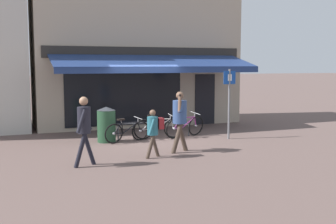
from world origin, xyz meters
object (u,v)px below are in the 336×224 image
(bicycle_silver, at_px, (158,128))
(pedestrian_adult, at_px, (180,115))
(pedestrian_child, at_px, (154,128))
(pedestrian_second_adult, at_px, (84,124))
(bicycle_black, at_px, (127,131))
(parking_sign, at_px, (229,96))
(litter_bin, at_px, (106,124))
(bicycle_purple, at_px, (185,126))

(bicycle_silver, distance_m, pedestrian_adult, 2.36)
(pedestrian_child, relative_size, pedestrian_second_adult, 0.75)
(bicycle_black, height_order, bicycle_silver, bicycle_silver)
(parking_sign, bearing_deg, litter_bin, 166.56)
(bicycle_silver, relative_size, pedestrian_adult, 0.99)
(parking_sign, bearing_deg, bicycle_silver, 157.80)
(bicycle_silver, height_order, bicycle_purple, bicycle_purple)
(parking_sign, bearing_deg, pedestrian_child, -151.96)
(bicycle_silver, xyz_separation_m, litter_bin, (-1.78, 0.05, 0.21))
(bicycle_purple, distance_m, pedestrian_adult, 2.56)
(bicycle_black, distance_m, bicycle_purple, 2.13)
(pedestrian_adult, xyz_separation_m, pedestrian_child, (-0.94, -0.41, -0.26))
(pedestrian_child, bearing_deg, bicycle_black, -86.91)
(pedestrian_second_adult, distance_m, litter_bin, 3.29)
(bicycle_silver, bearing_deg, pedestrian_second_adult, -131.18)
(pedestrian_second_adult, bearing_deg, parking_sign, -158.21)
(bicycle_black, distance_m, pedestrian_second_adult, 3.38)
(bicycle_silver, distance_m, parking_sign, 2.61)
(bicycle_black, xyz_separation_m, litter_bin, (-0.62, 0.28, 0.23))
(pedestrian_second_adult, relative_size, parking_sign, 0.74)
(bicycle_purple, bearing_deg, bicycle_black, 164.59)
(bicycle_silver, distance_m, litter_bin, 1.79)
(pedestrian_adult, bearing_deg, bicycle_silver, -92.86)
(parking_sign, bearing_deg, bicycle_purple, 146.00)
(litter_bin, distance_m, parking_sign, 4.19)
(bicycle_black, distance_m, parking_sign, 3.60)
(pedestrian_adult, distance_m, parking_sign, 2.76)
(pedestrian_second_adult, bearing_deg, litter_bin, -112.20)
(bicycle_purple, distance_m, litter_bin, 2.76)
(bicycle_black, bearing_deg, parking_sign, -25.50)
(pedestrian_second_adult, bearing_deg, pedestrian_adult, -165.82)
(pedestrian_child, distance_m, litter_bin, 2.81)
(pedestrian_second_adult, bearing_deg, bicycle_silver, -135.37)
(pedestrian_adult, height_order, parking_sign, parking_sign)
(bicycle_silver, bearing_deg, parking_sign, -17.66)
(bicycle_black, bearing_deg, bicycle_silver, -3.14)
(bicycle_silver, height_order, pedestrian_adult, pedestrian_adult)
(bicycle_black, height_order, litter_bin, litter_bin)
(litter_bin, bearing_deg, pedestrian_second_adult, -112.56)
(bicycle_black, xyz_separation_m, pedestrian_second_adult, (-1.87, -2.73, 0.71))
(bicycle_black, height_order, pedestrian_second_adult, pedestrian_second_adult)
(bicycle_black, height_order, pedestrian_child, pedestrian_child)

